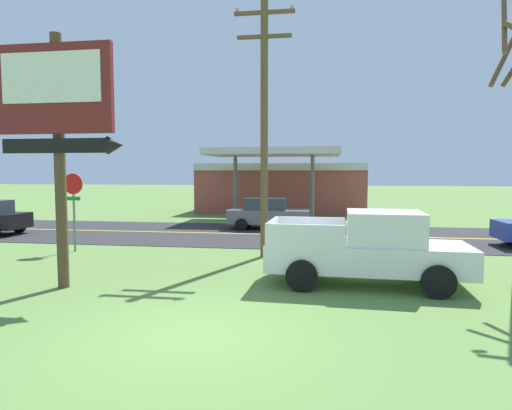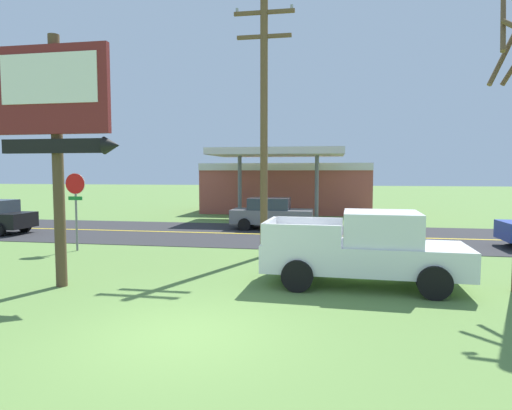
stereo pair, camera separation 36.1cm
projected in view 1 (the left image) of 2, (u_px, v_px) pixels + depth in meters
The scene contains 9 objects.
ground_plane at pixel (190, 336), 7.95m from camera, with size 180.00×180.00×0.00m, color #5B7F3D.
road_asphalt at pixel (272, 235), 20.77m from camera, with size 140.00×8.00×0.02m, color #2B2B2D.
road_centre_line at pixel (272, 234), 20.77m from camera, with size 126.00×0.20×0.01m, color gold.
motel_sign at pixel (57, 114), 10.84m from camera, with size 3.37×0.54×6.44m.
stop_sign at pixel (73, 198), 16.25m from camera, with size 0.80×0.08×2.95m.
utility_pole at pixel (264, 120), 15.08m from camera, with size 2.09×0.26×8.90m.
gas_station at pixel (282, 186), 32.56m from camera, with size 12.00×11.50×4.40m.
pickup_white_parked_on_lawn at pixel (369, 249), 11.51m from camera, with size 5.28×2.40×1.96m.
car_grey_mid_lane at pixel (268, 213), 22.74m from camera, with size 4.20×2.00×1.64m.
Camera 1 is at (2.35, -7.48, 2.99)m, focal length 30.59 mm.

